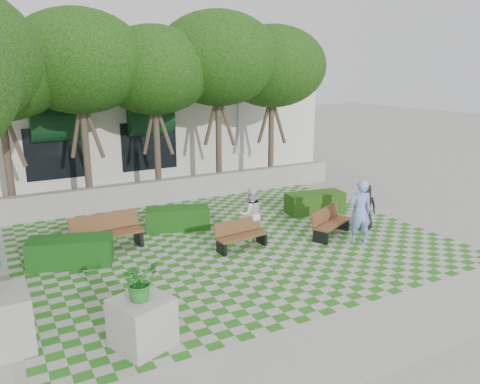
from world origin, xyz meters
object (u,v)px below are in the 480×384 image
person_dark (365,207)px  hedge_midleft (178,218)px  hedge_west (71,252)px  planter_front (142,312)px  person_blue (360,212)px  hedge_east (315,203)px  bench_west (107,233)px  person_white (251,214)px  bench_mid (241,235)px  bench_east (330,223)px

person_dark → hedge_midleft: bearing=2.1°
hedge_west → person_dark: 8.97m
planter_front → person_blue: (7.29, 2.16, 0.27)m
hedge_east → person_dark: bearing=-82.9°
bench_west → person_blue: size_ratio=1.05×
hedge_east → hedge_west: 8.58m
bench_west → hedge_west: (-1.11, -0.59, -0.13)m
person_white → planter_front: bearing=47.1°
bench_mid → hedge_east: size_ratio=0.78×
hedge_east → hedge_west: (-8.55, -0.67, 0.01)m
hedge_west → person_white: person_white is taller
bench_west → hedge_west: bench_west is taller
hedge_east → person_blue: 3.22m
bench_west → person_white: bearing=-21.9°
bench_west → hedge_west: 1.26m
hedge_west → person_blue: bearing=-17.1°
bench_east → person_blue: (0.38, -0.86, 0.53)m
bench_west → planter_front: 5.20m
hedge_east → hedge_midleft: bearing=172.3°
bench_east → planter_front: 7.55m
bench_east → hedge_east: bearing=38.6°
hedge_west → person_white: size_ratio=1.30×
bench_mid → person_white: person_white is taller
bench_east → bench_west: bearing=136.8°
hedge_east → person_white: person_white is taller
bench_west → person_dark: person_dark is taller
bench_west → hedge_east: bearing=-3.9°
bench_mid → planter_front: (-3.99, -3.43, 0.29)m
bench_west → person_dark: size_ratio=1.36×
hedge_midleft → person_white: bearing=-52.1°
bench_west → person_blue: 7.35m
hedge_east → planter_front: size_ratio=1.22×
bench_mid → hedge_east: bearing=18.5°
hedge_east → person_dark: (0.28, -2.22, 0.38)m
hedge_west → person_dark: size_ratio=1.42×
person_white → person_blue: bearing=153.8°
bench_west → person_white: size_ratio=1.24×
hedge_west → person_white: bearing=-7.4°
bench_west → hedge_east: size_ratio=0.97×
bench_west → hedge_midleft: (2.43, 0.76, -0.15)m
bench_east → hedge_west: (-7.43, 1.55, -0.06)m
bench_mid → hedge_east: (4.06, 1.81, -0.04)m
bench_mid → planter_front: bearing=-144.8°
bench_east → hedge_east: (1.12, 2.22, -0.06)m
bench_mid → person_white: (0.60, 0.48, 0.41)m
bench_mid → bench_west: (-3.39, 1.73, 0.10)m
person_dark → bench_west: bearing=15.3°
bench_west → planter_front: size_ratio=1.19×
person_blue → person_white: bearing=-13.7°
hedge_midleft → planter_front: size_ratio=1.18×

